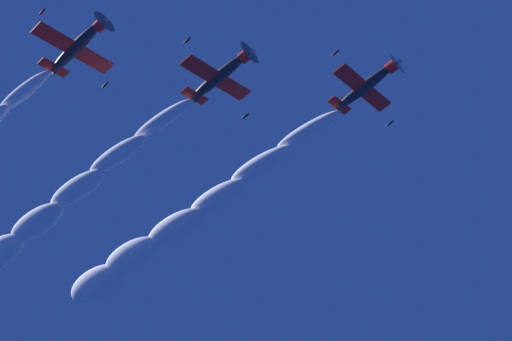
{
  "coord_description": "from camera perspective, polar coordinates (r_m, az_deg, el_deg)",
  "views": [
    {
      "loc": [
        28.43,
        -28.51,
        1.83
      ],
      "look_at": [
        -17.74,
        -8.27,
        64.63
      ],
      "focal_mm": 54.62,
      "sensor_mm": 36.0,
      "label": 1
    }
  ],
  "objects": [
    {
      "name": "airplane_lead",
      "position": [
        78.59,
        8.13,
        6.21
      ],
      "size": [
        8.04,
        8.42,
        3.91
      ],
      "color": "#232328"
    },
    {
      "name": "smoke_trail_lead",
      "position": [
        87.72,
        -7.31,
        -5.08
      ],
      "size": [
        36.27,
        19.78,
        6.29
      ],
      "color": "white"
    },
    {
      "name": "airplane_left_wingman",
      "position": [
        74.59,
        -2.59,
        7.0
      ],
      "size": [
        8.09,
        8.2,
        4.17
      ],
      "color": "#232328"
    },
    {
      "name": "airplane_right_wingman",
      "position": [
        77.26,
        -12.9,
        8.93
      ],
      "size": [
        8.0,
        8.4,
        4.24
      ],
      "color": "#232328"
    },
    {
      "name": "smoke_trail_left_wingman",
      "position": [
        87.3,
        -17.04,
        -4.71
      ],
      "size": [
        36.67,
        19.79,
        6.73
      ],
      "color": "white"
    }
  ]
}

